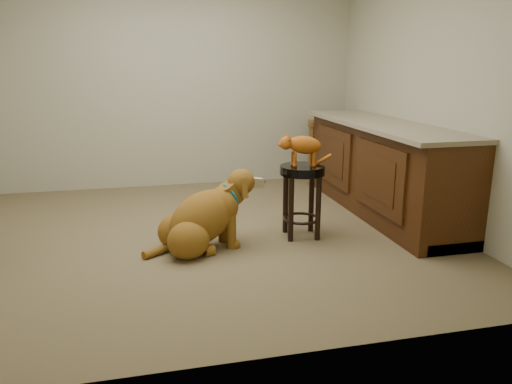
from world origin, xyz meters
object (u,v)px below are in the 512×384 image
object	(u,v)px
wood_stool	(324,151)
golden_retriever	(203,219)
padded_stool	(302,187)
tabby_kitten	(302,146)

from	to	relation	value
wood_stool	golden_retriever	size ratio (longest dim) A/B	0.73
padded_stool	golden_retriever	size ratio (longest dim) A/B	0.60
padded_stool	wood_stool	distance (m)	2.13
padded_stool	tabby_kitten	xyz separation A→B (m)	(-0.01, 0.00, 0.36)
padded_stool	golden_retriever	bearing A→B (deg)	-172.47
padded_stool	tabby_kitten	world-z (taller)	tabby_kitten
wood_stool	tabby_kitten	size ratio (longest dim) A/B	1.52
golden_retriever	tabby_kitten	distance (m)	1.05
padded_stool	golden_retriever	world-z (taller)	golden_retriever
tabby_kitten	golden_retriever	bearing A→B (deg)	-166.72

